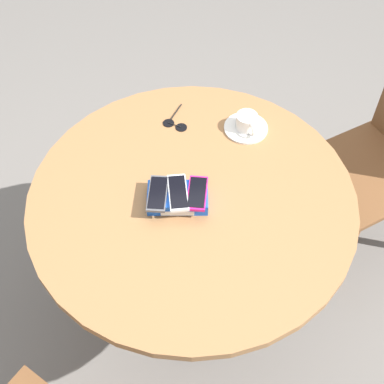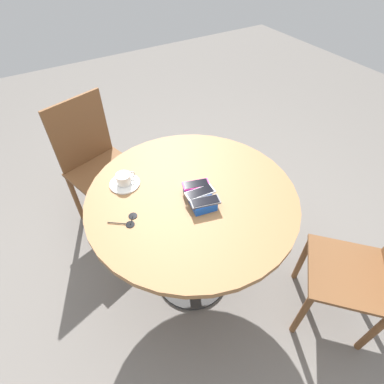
# 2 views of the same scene
# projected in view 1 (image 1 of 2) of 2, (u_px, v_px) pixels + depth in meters

# --- Properties ---
(ground_plane) EXTENTS (8.00, 8.00, 0.00)m
(ground_plane) POSITION_uv_depth(u_px,v_px,m) (192.00, 307.00, 2.30)
(ground_plane) COLOR slate
(round_table) EXTENTS (1.04, 1.04, 0.79)m
(round_table) POSITION_uv_depth(u_px,v_px,m) (192.00, 220.00, 1.78)
(round_table) COLOR #2D2D2D
(round_table) RESTS_ON ground_plane
(phone_box) EXTENTS (0.20, 0.14, 0.04)m
(phone_box) POSITION_uv_depth(u_px,v_px,m) (178.00, 198.00, 1.65)
(phone_box) COLOR blue
(phone_box) RESTS_ON round_table
(phone_gray) EXTENTS (0.09, 0.15, 0.01)m
(phone_gray) POSITION_uv_depth(u_px,v_px,m) (158.00, 193.00, 1.62)
(phone_gray) COLOR #515156
(phone_gray) RESTS_ON phone_box
(phone_white) EXTENTS (0.07, 0.14, 0.01)m
(phone_white) POSITION_uv_depth(u_px,v_px,m) (178.00, 193.00, 1.63)
(phone_white) COLOR silver
(phone_white) RESTS_ON phone_box
(phone_magenta) EXTENTS (0.09, 0.14, 0.01)m
(phone_magenta) POSITION_uv_depth(u_px,v_px,m) (197.00, 193.00, 1.63)
(phone_magenta) COLOR #D11975
(phone_magenta) RESTS_ON phone_box
(saucer) EXTENTS (0.15, 0.15, 0.01)m
(saucer) POSITION_uv_depth(u_px,v_px,m) (246.00, 128.00, 1.86)
(saucer) COLOR silver
(saucer) RESTS_ON round_table
(coffee_cup) EXTENTS (0.07, 0.10, 0.06)m
(coffee_cup) POSITION_uv_depth(u_px,v_px,m) (247.00, 122.00, 1.83)
(coffee_cup) COLOR silver
(coffee_cup) RESTS_ON saucer
(sunglasses) EXTENTS (0.08, 0.13, 0.01)m
(sunglasses) POSITION_uv_depth(u_px,v_px,m) (175.00, 124.00, 1.87)
(sunglasses) COLOR black
(sunglasses) RESTS_ON round_table
(chair_near_window) EXTENTS (0.54, 0.54, 0.94)m
(chair_near_window) POSITION_uv_depth(u_px,v_px,m) (382.00, 160.00, 2.17)
(chair_near_window) COLOR brown
(chair_near_window) RESTS_ON ground_plane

